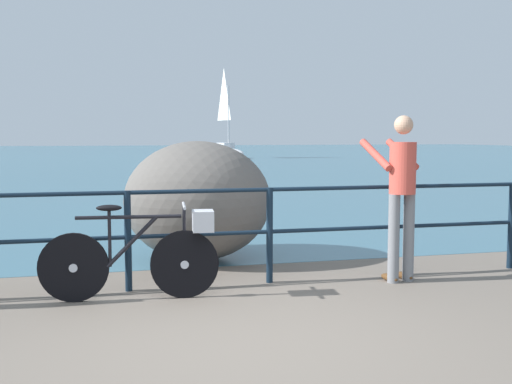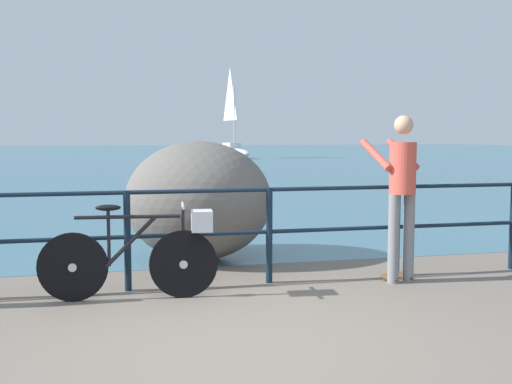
% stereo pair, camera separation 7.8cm
% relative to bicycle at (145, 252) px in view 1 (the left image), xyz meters
% --- Properties ---
extents(ground_plane, '(120.00, 120.00, 0.10)m').
position_rel_bicycle_xyz_m(ground_plane, '(0.59, 18.58, -0.51)').
color(ground_plane, '#6B6056').
extents(sea_surface, '(120.00, 90.00, 0.01)m').
position_rel_bicycle_xyz_m(sea_surface, '(0.59, 46.28, -0.46)').
color(sea_surface, '#38667A').
rests_on(sea_surface, ground_plane).
extents(promenade_railing, '(7.46, 0.07, 1.02)m').
position_rel_bicycle_xyz_m(promenade_railing, '(0.59, 0.36, 0.17)').
color(promenade_railing, black).
rests_on(promenade_railing, ground_plane).
extents(bicycle, '(1.70, 0.48, 0.92)m').
position_rel_bicycle_xyz_m(bicycle, '(0.00, 0.00, 0.00)').
color(bicycle, black).
rests_on(bicycle, ground_plane).
extents(person_at_railing, '(0.53, 0.67, 1.78)m').
position_rel_bicycle_xyz_m(person_at_railing, '(2.71, 0.09, 0.53)').
color(person_at_railing, slate).
rests_on(person_at_railing, ground_plane).
extents(breakwater_boulder_main, '(1.84, 1.84, 1.50)m').
position_rel_bicycle_xyz_m(breakwater_boulder_main, '(0.78, 1.79, 0.29)').
color(breakwater_boulder_main, '#605B56').
rests_on(breakwater_boulder_main, ground).
extents(sailboat, '(2.25, 4.58, 6.16)m').
position_rel_bicycle_xyz_m(sailboat, '(7.94, 35.45, 0.24)').
color(sailboat, white).
rests_on(sailboat, sea_surface).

